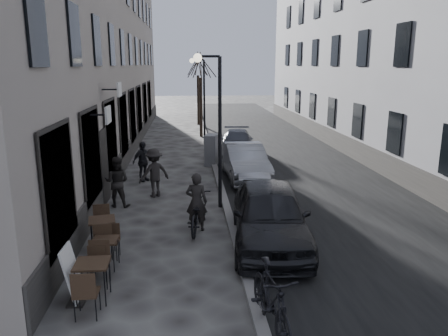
{
  "coord_description": "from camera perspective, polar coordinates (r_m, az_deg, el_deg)",
  "views": [
    {
      "loc": [
        -1.1,
        -8.17,
        4.76
      ],
      "look_at": [
        -0.02,
        4.2,
        1.8
      ],
      "focal_mm": 35.0,
      "sensor_mm": 36.0,
      "label": 1
    }
  ],
  "objects": [
    {
      "name": "road",
      "position": [
        25.12,
        6.48,
        2.42
      ],
      "size": [
        7.3,
        60.0,
        0.0
      ],
      "primitive_type": "cube",
      "color": "black",
      "rests_on": "ground"
    },
    {
      "name": "pedestrian_mid",
      "position": [
        16.13,
        -9.11,
        -0.61
      ],
      "size": [
        1.34,
        1.14,
        1.79
      ],
      "primitive_type": "imported",
      "rotation": [
        0.0,
        0.0,
        3.64
      ],
      "color": "black",
      "rests_on": "ground"
    },
    {
      "name": "streetlamp_far",
      "position": [
        26.23,
        -2.99,
        9.91
      ],
      "size": [
        0.9,
        0.28,
        5.09
      ],
      "color": "black",
      "rests_on": "ground"
    },
    {
      "name": "moped",
      "position": [
        8.17,
        6.21,
        -16.87
      ],
      "size": [
        0.87,
        2.23,
        1.31
      ],
      "primitive_type": "imported",
      "rotation": [
        0.0,
        0.0,
        0.12
      ],
      "color": "black",
      "rests_on": "ground"
    },
    {
      "name": "tree_near",
      "position": [
        29.18,
        -3.1,
        13.21
      ],
      "size": [
        2.4,
        2.4,
        5.7
      ],
      "color": "black",
      "rests_on": "ground"
    },
    {
      "name": "bicycle",
      "position": [
        12.84,
        -3.58,
        -5.86
      ],
      "size": [
        1.02,
        2.1,
        1.06
      ],
      "primitive_type": "imported",
      "rotation": [
        0.0,
        0.0,
        2.98
      ],
      "color": "black",
      "rests_on": "ground"
    },
    {
      "name": "ground",
      "position": [
        9.52,
        2.44,
        -16.61
      ],
      "size": [
        120.0,
        120.0,
        0.0
      ],
      "primitive_type": "plane",
      "color": "#33302E",
      "rests_on": "ground"
    },
    {
      "name": "tree_far",
      "position": [
        35.18,
        -3.44,
        13.24
      ],
      "size": [
        2.4,
        2.4,
        5.7
      ],
      "color": "black",
      "rests_on": "ground"
    },
    {
      "name": "utility_cabinet",
      "position": [
        21.07,
        -1.62,
        2.4
      ],
      "size": [
        0.77,
        1.09,
        1.47
      ],
      "primitive_type": "cube",
      "rotation": [
        0.0,
        0.0,
        -0.25
      ],
      "color": "slate",
      "rests_on": "ground"
    },
    {
      "name": "streetlamp_near",
      "position": [
        14.29,
        -1.23,
        6.98
      ],
      "size": [
        0.9,
        0.28,
        5.09
      ],
      "color": "black",
      "rests_on": "ground"
    },
    {
      "name": "pedestrian_near",
      "position": [
        15.25,
        -13.81,
        -1.75
      ],
      "size": [
        0.95,
        0.8,
        1.75
      ],
      "primitive_type": "imported",
      "rotation": [
        0.0,
        0.0,
        2.96
      ],
      "color": "#282522",
      "rests_on": "ground"
    },
    {
      "name": "bistro_set_b",
      "position": [
        10.94,
        -15.23,
        -10.34
      ],
      "size": [
        0.64,
        1.48,
        0.86
      ],
      "rotation": [
        0.0,
        0.0,
        -0.08
      ],
      "color": "#301E15",
      "rests_on": "ground"
    },
    {
      "name": "building_right",
      "position": [
        27.04,
        19.3,
        19.59
      ],
      "size": [
        4.0,
        35.0,
        16.0
      ],
      "primitive_type": "cube",
      "color": "gray",
      "rests_on": "ground"
    },
    {
      "name": "building_left",
      "position": [
        25.35,
        -17.16,
        20.2
      ],
      "size": [
        4.0,
        35.0,
        16.0
      ],
      "primitive_type": "cube",
      "color": "gray",
      "rests_on": "ground"
    },
    {
      "name": "car_mid",
      "position": [
        18.43,
        2.72,
        0.81
      ],
      "size": [
        1.76,
        4.56,
        1.48
      ],
      "primitive_type": "imported",
      "rotation": [
        0.0,
        0.0,
        0.04
      ],
      "color": "gray",
      "rests_on": "ground"
    },
    {
      "name": "cyclist_rider",
      "position": [
        12.73,
        -3.61,
        -4.43
      ],
      "size": [
        0.69,
        0.51,
        1.73
      ],
      "primitive_type": "imported",
      "rotation": [
        0.0,
        0.0,
        2.98
      ],
      "color": "black",
      "rests_on": "ground"
    },
    {
      "name": "bistro_set_a",
      "position": [
        9.6,
        -16.76,
        -13.51
      ],
      "size": [
        0.68,
        1.67,
        0.99
      ],
      "rotation": [
        0.0,
        0.0,
        0.0
      ],
      "color": "#301E15",
      "rests_on": "ground"
    },
    {
      "name": "sign_board",
      "position": [
        9.73,
        -19.06,
        -13.51
      ],
      "size": [
        0.42,
        0.7,
        1.18
      ],
      "rotation": [
        0.0,
        0.0,
        -0.03
      ],
      "color": "black",
      "rests_on": "ground"
    },
    {
      "name": "bistro_set_c",
      "position": [
        12.02,
        -15.58,
        -7.87
      ],
      "size": [
        0.79,
        1.69,
        0.97
      ],
      "rotation": [
        0.0,
        0.0,
        0.2
      ],
      "color": "#301E15",
      "rests_on": "ground"
    },
    {
      "name": "pedestrian_far",
      "position": [
        18.36,
        -10.57,
        0.84
      ],
      "size": [
        0.99,
        0.96,
        1.67
      ],
      "primitive_type": "imported",
      "rotation": [
        0.0,
        0.0,
        0.75
      ],
      "color": "black",
      "rests_on": "ground"
    },
    {
      "name": "kerb",
      "position": [
        24.65,
        -1.87,
        2.42
      ],
      "size": [
        0.25,
        60.0,
        0.12
      ],
      "primitive_type": "cube",
      "color": "slate",
      "rests_on": "ground"
    },
    {
      "name": "car_near",
      "position": [
        11.82,
        6.0,
        -6.08
      ],
      "size": [
        2.44,
        5.05,
        1.66
      ],
      "primitive_type": "imported",
      "rotation": [
        0.0,
        0.0,
        -0.1
      ],
      "color": "black",
      "rests_on": "ground"
    },
    {
      "name": "car_far",
      "position": [
        24.02,
        1.73,
        3.46
      ],
      "size": [
        2.13,
        4.36,
        1.22
      ],
      "primitive_type": "imported",
      "rotation": [
        0.0,
        0.0,
        -0.1
      ],
      "color": "#3D3F48",
      "rests_on": "ground"
    }
  ]
}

